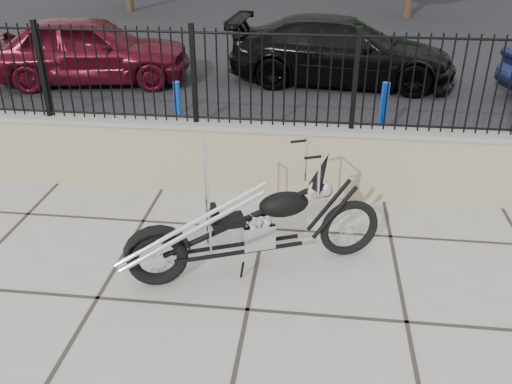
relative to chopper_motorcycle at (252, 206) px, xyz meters
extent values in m
plane|color=#99968E|center=(0.03, -0.67, -0.78)|extent=(90.00, 90.00, 0.00)
plane|color=black|center=(0.03, 11.83, -0.78)|extent=(30.00, 30.00, 0.00)
cube|color=gray|center=(0.03, 1.83, -0.30)|extent=(14.00, 0.36, 0.96)
cube|color=black|center=(0.03, 1.83, 0.78)|extent=(14.00, 0.08, 1.20)
imported|color=#500B19|center=(-4.37, 6.57, -0.05)|extent=(4.50, 2.41, 1.45)
imported|color=black|center=(1.04, 7.22, -0.07)|extent=(4.96, 2.30, 1.40)
cylinder|color=#0D38C7|center=(-1.70, 3.66, -0.31)|extent=(0.14, 0.14, 0.94)
cylinder|color=#0D1BCA|center=(1.64, 3.70, -0.26)|extent=(0.16, 0.16, 1.03)
camera|label=1|loc=(0.59, -4.71, 2.64)|focal=38.00mm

